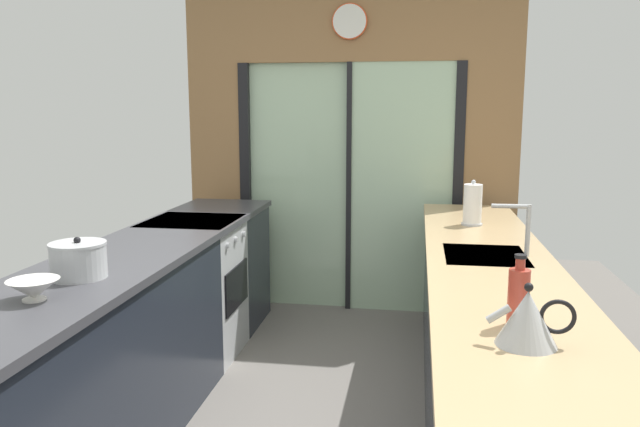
% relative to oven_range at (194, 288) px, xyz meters
% --- Properties ---
extents(ground_plane, '(5.04, 7.60, 0.02)m').
position_rel_oven_range_xyz_m(ground_plane, '(0.91, -0.65, -0.47)').
color(ground_plane, slate).
extents(back_wall_unit, '(2.64, 0.12, 2.70)m').
position_rel_oven_range_xyz_m(back_wall_unit, '(0.91, 1.15, 1.07)').
color(back_wall_unit, olive).
rests_on(back_wall_unit, ground_plane).
extents(left_counter_run, '(0.62, 3.80, 0.92)m').
position_rel_oven_range_xyz_m(left_counter_run, '(-0.00, -1.12, 0.01)').
color(left_counter_run, '#1E232D').
rests_on(left_counter_run, ground_plane).
extents(right_counter_run, '(0.62, 3.80, 0.92)m').
position_rel_oven_range_xyz_m(right_counter_run, '(1.82, -0.95, 0.01)').
color(right_counter_run, '#1E232D').
rests_on(right_counter_run, ground_plane).
extents(sink_faucet, '(0.19, 0.02, 0.26)m').
position_rel_oven_range_xyz_m(sink_faucet, '(1.97, -0.70, 0.64)').
color(sink_faucet, '#B7BABC').
rests_on(sink_faucet, right_counter_run).
extents(oven_range, '(0.60, 0.60, 0.92)m').
position_rel_oven_range_xyz_m(oven_range, '(0.00, 0.00, 0.00)').
color(oven_range, '#B7BABC').
rests_on(oven_range, ground_plane).
extents(mixing_bowl_far, '(0.20, 0.20, 0.08)m').
position_rel_oven_range_xyz_m(mixing_bowl_far, '(0.02, -1.74, 0.51)').
color(mixing_bowl_far, silver).
rests_on(mixing_bowl_far, left_counter_run).
extents(stock_pot, '(0.24, 0.24, 0.18)m').
position_rel_oven_range_xyz_m(stock_pot, '(0.02, -1.41, 0.54)').
color(stock_pot, '#B7BABC').
rests_on(stock_pot, left_counter_run).
extents(kettle, '(0.27, 0.19, 0.20)m').
position_rel_oven_range_xyz_m(kettle, '(1.80, -1.91, 0.55)').
color(kettle, '#B7BABC').
rests_on(kettle, right_counter_run).
extents(soap_bottle, '(0.07, 0.07, 0.25)m').
position_rel_oven_range_xyz_m(soap_bottle, '(1.80, -1.74, 0.57)').
color(soap_bottle, '#B23D2D').
rests_on(soap_bottle, right_counter_run).
extents(paper_towel_roll, '(0.13, 0.13, 0.29)m').
position_rel_oven_range_xyz_m(paper_towel_roll, '(1.80, 0.11, 0.59)').
color(paper_towel_roll, '#B7BABC').
rests_on(paper_towel_roll, right_counter_run).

